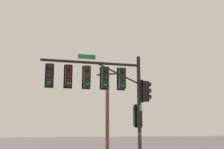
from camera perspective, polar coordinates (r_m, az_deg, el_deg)
signal_pole_assembly at (r=14.49m, az=-0.72°, el=-3.04°), size 5.84×1.43×6.55m
utility_pole at (r=21.47m, az=-0.97°, el=-7.78°), size 1.59×1.05×7.41m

